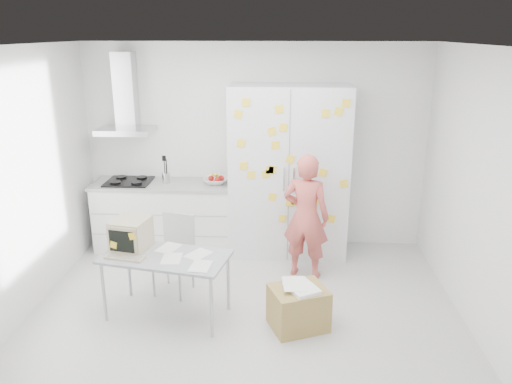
# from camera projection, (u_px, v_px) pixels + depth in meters

# --- Properties ---
(floor) EXTENTS (4.50, 4.00, 0.02)m
(floor) POSITION_uv_depth(u_px,v_px,m) (244.00, 318.00, 5.16)
(floor) COLOR silver
(floor) RESTS_ON ground
(walls) EXTENTS (4.52, 4.01, 2.70)m
(walls) POSITION_uv_depth(u_px,v_px,m) (248.00, 173.00, 5.42)
(walls) COLOR white
(walls) RESTS_ON ground
(ceiling) EXTENTS (4.50, 4.00, 0.02)m
(ceiling) POSITION_uv_depth(u_px,v_px,m) (242.00, 46.00, 4.32)
(ceiling) COLOR white
(ceiling) RESTS_ON walls
(counter_run) EXTENTS (1.84, 0.63, 1.28)m
(counter_run) POSITION_uv_depth(u_px,v_px,m) (165.00, 215.00, 6.69)
(counter_run) COLOR white
(counter_run) RESTS_ON ground
(range_hood) EXTENTS (0.70, 0.48, 1.01)m
(range_hood) POSITION_uv_depth(u_px,v_px,m) (126.00, 102.00, 6.38)
(range_hood) COLOR silver
(range_hood) RESTS_ON walls
(tall_cabinet) EXTENTS (1.50, 0.68, 2.20)m
(tall_cabinet) POSITION_uv_depth(u_px,v_px,m) (289.00, 172.00, 6.38)
(tall_cabinet) COLOR silver
(tall_cabinet) RESTS_ON ground
(person) EXTENTS (0.63, 0.50, 1.51)m
(person) POSITION_uv_depth(u_px,v_px,m) (306.00, 217.00, 5.83)
(person) COLOR #CA554E
(person) RESTS_ON ground
(desk) EXTENTS (1.35, 0.87, 1.00)m
(desk) POSITION_uv_depth(u_px,v_px,m) (143.00, 244.00, 5.07)
(desk) COLOR #959A9E
(desk) RESTS_ON ground
(chair) EXTENTS (0.49, 0.49, 0.89)m
(chair) POSITION_uv_depth(u_px,v_px,m) (175.00, 249.00, 5.57)
(chair) COLOR #ACACAA
(chair) RESTS_ON ground
(cardboard_box) EXTENTS (0.65, 0.59, 0.46)m
(cardboard_box) POSITION_uv_depth(u_px,v_px,m) (298.00, 307.00, 4.93)
(cardboard_box) COLOR #A68A48
(cardboard_box) RESTS_ON ground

